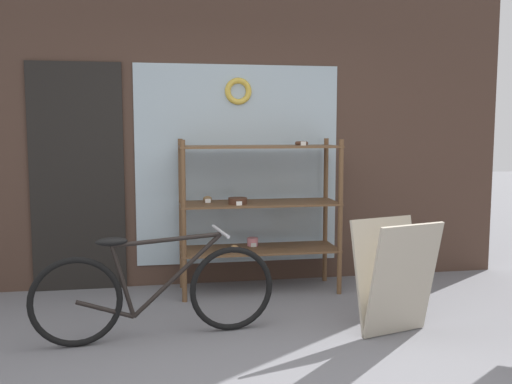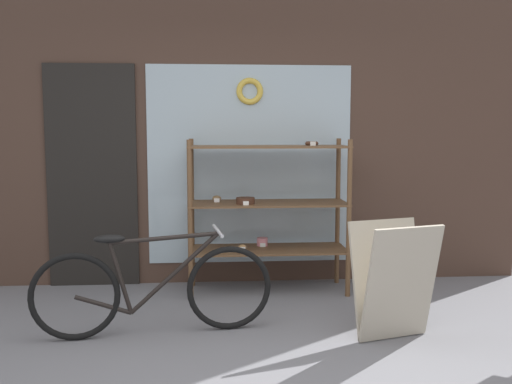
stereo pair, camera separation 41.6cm
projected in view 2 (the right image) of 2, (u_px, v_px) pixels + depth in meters
storefront_facade at (225, 93)px, 5.44m from camera, size 5.78×0.13×3.77m
display_case at (267, 204)px, 5.20m from camera, size 1.44×0.50×1.41m
bicycle at (153, 289)px, 4.13m from camera, size 1.73×0.46×0.77m
sandwich_board at (394, 281)px, 4.05m from camera, size 0.63×0.52×0.83m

